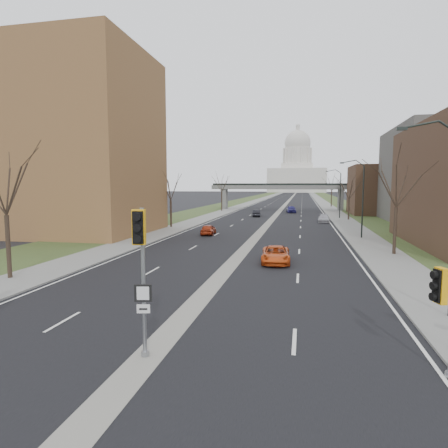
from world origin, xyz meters
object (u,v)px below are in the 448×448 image
(signal_pole_median, at_px, (141,256))
(car_right_far, at_px, (291,209))
(car_left_near, at_px, (208,229))
(car_right_mid, at_px, (324,218))
(car_right_near, at_px, (276,255))
(car_left_far, at_px, (257,213))

(signal_pole_median, relative_size, car_right_far, 1.15)
(car_left_near, relative_size, car_right_mid, 0.85)
(car_right_near, xyz_separation_m, car_right_mid, (5.41, 33.74, -0.01))
(car_left_far, bearing_deg, signal_pole_median, 88.93)
(car_left_far, xyz_separation_m, car_right_mid, (12.02, -8.81, -0.02))
(car_left_far, xyz_separation_m, car_right_near, (6.61, -42.55, -0.00))
(car_left_far, height_order, car_right_mid, car_left_far)
(car_left_near, bearing_deg, car_right_far, -106.35)
(signal_pole_median, xyz_separation_m, car_right_far, (2.86, 71.63, -2.87))
(signal_pole_median, relative_size, car_left_far, 1.34)
(car_left_near, bearing_deg, signal_pole_median, 96.54)
(car_left_far, bearing_deg, car_right_near, 94.59)
(signal_pole_median, relative_size, car_right_mid, 1.21)
(car_left_near, xyz_separation_m, car_right_far, (8.75, 39.34, 0.15))
(car_right_near, relative_size, car_right_mid, 1.06)
(signal_pole_median, height_order, car_left_far, signal_pole_median)
(signal_pole_median, distance_m, car_left_far, 60.03)
(car_left_far, relative_size, car_right_mid, 0.90)
(car_right_near, bearing_deg, signal_pole_median, -104.62)
(car_left_near, bearing_deg, car_right_near, 117.71)
(car_right_mid, height_order, car_right_far, car_right_far)
(car_left_far, bearing_deg, car_right_far, -121.93)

